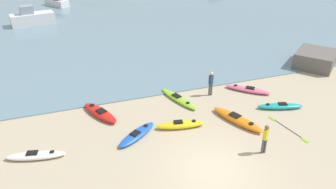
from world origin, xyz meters
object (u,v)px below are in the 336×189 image
Objects in this scene: moored_boat_2 at (32,18)px; moored_boat_0 at (57,2)px; kayak_on_sand_7 at (181,125)px; person_near_foreground at (265,137)px; shoreline_rock at (315,59)px; loose_paddle at (288,129)px; kayak_on_sand_1 at (280,106)px; kayak_on_sand_3 at (137,134)px; kayak_on_sand_6 at (248,89)px; kayak_on_sand_0 at (100,113)px; kayak_on_sand_2 at (36,155)px; person_near_waterline at (211,82)px; kayak_on_sand_5 at (237,119)px; kayak_on_sand_4 at (178,99)px.

moored_boat_0 is at bearing 71.03° from moored_boat_2.
kayak_on_sand_7 is at bearing -81.35° from moored_boat_0.
kayak_on_sand_7 is 4.47m from person_near_foreground.
loose_paddle is at bearing -138.31° from shoreline_rock.
moored_boat_0 is at bearing 109.19° from kayak_on_sand_1.
kayak_on_sand_3 is 8.00m from loose_paddle.
kayak_on_sand_0 is at bearing 178.89° from kayak_on_sand_6.
kayak_on_sand_2 is 10.85m from person_near_waterline.
person_near_foreground is at bearing -141.25° from shoreline_rock.
kayak_on_sand_5 is at bearing -76.16° from moored_boat_0.
moored_boat_0 is 8.80m from moored_boat_2.
kayak_on_sand_6 is (9.50, -0.18, -0.03)m from kayak_on_sand_0.
kayak_on_sand_3 reaches higher than kayak_on_sand_4.
person_near_waterline is at bearing 114.64° from loose_paddle.
kayak_on_sand_2 is 10.42m from kayak_on_sand_5.
kayak_on_sand_2 is 0.91× the size of shoreline_rock.
kayak_on_sand_2 is at bearing -178.71° from kayak_on_sand_7.
kayak_on_sand_5 is at bearing 145.87° from loose_paddle.
person_near_waterline is 0.58× the size of loose_paddle.
kayak_on_sand_0 is 9.50m from kayak_on_sand_6.
kayak_on_sand_3 is 2.41m from kayak_on_sand_7.
kayak_on_sand_1 is 0.89× the size of shoreline_rock.
kayak_on_sand_4 is 4.70m from kayak_on_sand_6.
loose_paddle is at bearing -34.13° from kayak_on_sand_5.
kayak_on_sand_4 is at bearing 175.60° from kayak_on_sand_6.
kayak_on_sand_1 is at bearing -70.81° from moored_boat_0.
kayak_on_sand_7 is 0.97× the size of loose_paddle.
shoreline_rock is at bearing 6.36° from kayak_on_sand_0.
kayak_on_sand_3 is 5.56m from kayak_on_sand_5.
shoreline_rock is (11.73, 1.67, 0.46)m from kayak_on_sand_4.
kayak_on_sand_7 is 5.72m from loose_paddle.
moored_boat_0 reaches higher than kayak_on_sand_0.
kayak_on_sand_0 is at bearing 155.45° from kayak_on_sand_5.
kayak_on_sand_0 is 1.94× the size of person_near_foreground.
shoreline_rock is at bearing 41.69° from loose_paddle.
kayak_on_sand_5 is (5.54, -0.47, 0.04)m from kayak_on_sand_3.
moored_boat_2 is at bearing 112.73° from kayak_on_sand_4.
shoreline_rock reaches higher than kayak_on_sand_6.
kayak_on_sand_4 is (-5.30, 2.90, -0.03)m from kayak_on_sand_1.
kayak_on_sand_7 is 4.29m from person_near_waterline.
kayak_on_sand_7 reaches higher than kayak_on_sand_1.
person_near_waterline is at bearing 172.14° from kayak_on_sand_6.
person_near_waterline is 30.11m from moored_boat_0.
shoreline_rock is (7.04, 2.03, 0.44)m from kayak_on_sand_6.
loose_paddle is (-0.91, -1.97, -0.14)m from kayak_on_sand_1.
moored_boat_2 is (-3.85, 20.88, 0.59)m from kayak_on_sand_0.
kayak_on_sand_7 is 32.25m from moored_boat_0.
moored_boat_2 reaches higher than kayak_on_sand_7.
kayak_on_sand_1 is 6.26m from kayak_on_sand_7.
moored_boat_2 is at bearing 108.12° from kayak_on_sand_7.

